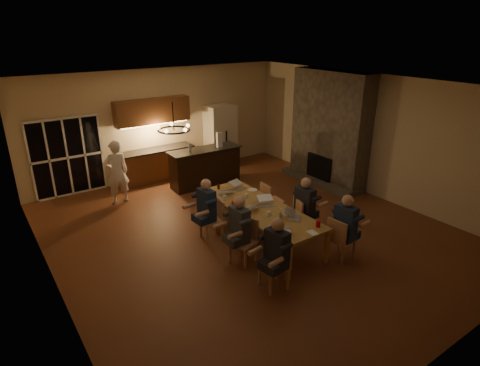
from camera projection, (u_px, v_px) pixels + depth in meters
name	position (u px, v px, depth m)	size (l,w,h in m)	color
floor	(249.00, 231.00, 9.03)	(9.00, 9.00, 0.00)	brown
back_wall	(159.00, 124.00, 11.89)	(8.00, 0.04, 3.20)	tan
left_wall	(43.00, 210.00, 6.30)	(0.04, 9.00, 3.20)	tan
right_wall	(372.00, 136.00, 10.58)	(0.04, 9.00, 3.20)	tan
ceiling	(250.00, 85.00, 7.85)	(8.00, 9.00, 0.04)	white
french_doors	(67.00, 158.00, 10.62)	(1.86, 0.08, 2.10)	black
fireplace	(330.00, 128.00, 11.33)	(0.58, 2.50, 3.20)	#60584B
kitchenette	(156.00, 141.00, 11.64)	(2.24, 0.68, 2.40)	brown
refrigerator	(221.00, 136.00, 12.84)	(0.90, 0.68, 2.00)	beige
dining_table	(259.00, 223.00, 8.56)	(1.10, 3.12, 0.75)	#AA8944
bar_island	(205.00, 167.00, 11.46)	(2.08, 0.68, 1.08)	black
chair_left_near	(274.00, 265.00, 6.93)	(0.44, 0.44, 0.89)	tan
chair_left_mid	(243.00, 242.00, 7.68)	(0.44, 0.44, 0.89)	tan
chair_left_far	(211.00, 220.00, 8.56)	(0.44, 0.44, 0.89)	tan
chair_right_near	(342.00, 238.00, 7.82)	(0.44, 0.44, 0.89)	tan
chair_right_mid	(306.00, 218.00, 8.66)	(0.44, 0.44, 0.89)	tan
chair_right_far	(273.00, 201.00, 9.50)	(0.44, 0.44, 0.89)	tan
person_left_near	(277.00, 255.00, 6.79)	(0.60, 0.60, 1.38)	black
person_right_near	(345.00, 228.00, 7.69)	(0.60, 0.60, 1.38)	navy
person_left_mid	(239.00, 230.00, 7.62)	(0.60, 0.60, 1.38)	#373C41
person_right_mid	(304.00, 208.00, 8.53)	(0.60, 0.60, 1.38)	black
person_left_far	(207.00, 210.00, 8.45)	(0.60, 0.60, 1.38)	navy
standing_person	(117.00, 172.00, 10.19)	(0.60, 0.40, 1.66)	white
chandelier	(174.00, 130.00, 6.43)	(0.53, 0.53, 0.03)	black
laptop_a	(282.00, 225.00, 7.42)	(0.32, 0.28, 0.23)	silver
laptop_b	(295.00, 213.00, 7.90)	(0.32, 0.28, 0.23)	silver
laptop_c	(249.00, 204.00, 8.29)	(0.32, 0.28, 0.23)	silver
laptop_d	(267.00, 200.00, 8.49)	(0.32, 0.28, 0.23)	silver
laptop_e	(225.00, 188.00, 9.11)	(0.32, 0.28, 0.23)	silver
laptop_f	(239.00, 184.00, 9.34)	(0.32, 0.28, 0.23)	silver
mug_front	(269.00, 214.00, 8.03)	(0.08, 0.08, 0.10)	white
mug_mid	(246.00, 196.00, 8.87)	(0.08, 0.08, 0.10)	white
mug_back	(224.00, 198.00, 8.78)	(0.09, 0.09, 0.10)	white
redcup_near	(318.00, 224.00, 7.59)	(0.09, 0.09, 0.12)	red
redcup_mid	(234.00, 204.00, 8.44)	(0.10, 0.10, 0.12)	red
can_silver	(281.00, 215.00, 7.93)	(0.06, 0.06, 0.12)	#B2B2B7
can_cola	(219.00, 187.00, 9.35)	(0.06, 0.06, 0.12)	#3F0F0C
plate_near	(289.00, 213.00, 8.13)	(0.26, 0.26, 0.02)	white
plate_left	(274.00, 228.00, 7.54)	(0.27, 0.27, 0.02)	white
plate_far	(253.00, 190.00, 9.28)	(0.22, 0.22, 0.02)	white
notepad	(313.00, 233.00, 7.37)	(0.15, 0.20, 0.01)	white
bar_bottle	(190.00, 148.00, 10.95)	(0.07, 0.07, 0.24)	#99999E
bar_blender	(219.00, 140.00, 11.35)	(0.14, 0.14, 0.43)	silver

